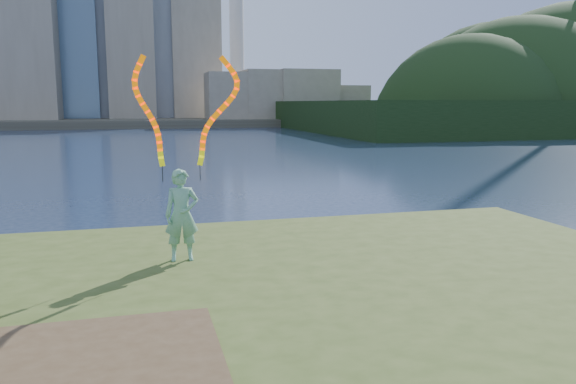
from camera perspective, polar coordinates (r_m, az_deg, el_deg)
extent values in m
plane|color=#192640|center=(10.23, -5.85, -12.35)|extent=(320.00, 320.00, 0.00)
cube|color=#3B4C1B|center=(7.92, -2.82, -17.78)|extent=(20.00, 18.00, 0.30)
cube|color=#3B4C1B|center=(8.08, -3.30, -15.27)|extent=(17.00, 15.00, 0.30)
cube|color=#3B4C1B|center=(8.16, -3.61, -13.10)|extent=(14.00, 12.00, 0.30)
cube|color=#47331E|center=(6.91, -20.47, -16.52)|extent=(3.20, 3.00, 0.02)
cube|color=#464133|center=(104.48, -14.29, 7.04)|extent=(320.00, 40.00, 1.20)
cube|color=black|center=(89.50, 24.33, 7.13)|extent=(70.00, 42.00, 4.00)
imported|color=#147640|center=(10.63, -10.74, -2.32)|extent=(0.64, 0.43, 1.72)
cylinder|color=black|center=(10.61, -12.62, 1.83)|extent=(0.02, 0.02, 0.30)
cylinder|color=black|center=(10.64, -8.92, 1.96)|extent=(0.02, 0.02, 0.30)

